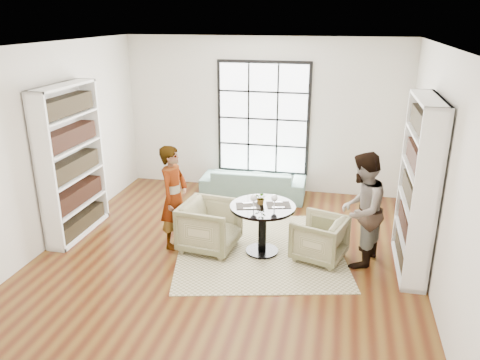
% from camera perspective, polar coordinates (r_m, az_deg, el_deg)
% --- Properties ---
extents(ground, '(6.00, 6.00, 0.00)m').
position_cam_1_polar(ground, '(6.97, -1.62, -9.40)').
color(ground, brown).
extents(room_shell, '(6.00, 6.01, 6.00)m').
position_cam_1_polar(room_shell, '(6.96, -0.63, 1.84)').
color(room_shell, silver).
rests_on(room_shell, ground).
extents(rug, '(2.95, 2.95, 0.01)m').
position_cam_1_polar(rug, '(7.18, 2.41, -8.47)').
color(rug, '#BEB48F').
rests_on(rug, ground).
extents(pedestal_table, '(0.95, 0.95, 0.76)m').
position_cam_1_polar(pedestal_table, '(6.87, 2.76, -4.74)').
color(pedestal_table, black).
rests_on(pedestal_table, ground).
extents(sofa, '(2.00, 0.83, 0.58)m').
position_cam_1_polar(sofa, '(9.05, 1.64, -0.36)').
color(sofa, gray).
rests_on(sofa, ground).
extents(armchair_left, '(0.90, 0.88, 0.74)m').
position_cam_1_polar(armchair_left, '(7.07, -3.69, -5.61)').
color(armchair_left, '#C2C08B').
rests_on(armchair_left, ground).
extents(armchair_right, '(0.88, 0.87, 0.64)m').
position_cam_1_polar(armchair_right, '(6.89, 9.64, -7.03)').
color(armchair_right, tan).
rests_on(armchair_right, ground).
extents(person_left, '(0.45, 0.62, 1.59)m').
position_cam_1_polar(person_left, '(7.07, -8.05, -2.07)').
color(person_left, gray).
rests_on(person_left, ground).
extents(person_right, '(0.83, 0.95, 1.64)m').
position_cam_1_polar(person_right, '(6.69, 14.58, -3.55)').
color(person_right, gray).
rests_on(person_right, ground).
extents(placemat_left, '(0.40, 0.34, 0.01)m').
position_cam_1_polar(placemat_left, '(6.76, 0.98, -3.19)').
color(placemat_left, '#272422').
rests_on(placemat_left, pedestal_table).
extents(placemat_right, '(0.40, 0.34, 0.01)m').
position_cam_1_polar(placemat_right, '(6.81, 4.72, -3.05)').
color(placemat_right, '#272422').
rests_on(placemat_right, pedestal_table).
extents(cutlery_left, '(0.19, 0.25, 0.01)m').
position_cam_1_polar(cutlery_left, '(6.75, 0.98, -3.13)').
color(cutlery_left, silver).
rests_on(cutlery_left, placemat_left).
extents(cutlery_right, '(0.19, 0.25, 0.01)m').
position_cam_1_polar(cutlery_right, '(6.81, 4.72, -3.00)').
color(cutlery_right, silver).
rests_on(cutlery_right, placemat_right).
extents(wine_glass_left, '(0.10, 0.10, 0.21)m').
position_cam_1_polar(wine_glass_left, '(6.63, 1.68, -2.24)').
color(wine_glass_left, silver).
rests_on(wine_glass_left, pedestal_table).
extents(wine_glass_right, '(0.09, 0.09, 0.20)m').
position_cam_1_polar(wine_glass_right, '(6.66, 4.22, -2.25)').
color(wine_glass_right, silver).
rests_on(wine_glass_right, pedestal_table).
extents(flower_centerpiece, '(0.21, 0.19, 0.20)m').
position_cam_1_polar(flower_centerpiece, '(6.79, 2.59, -2.22)').
color(flower_centerpiece, gray).
rests_on(flower_centerpiece, pedestal_table).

